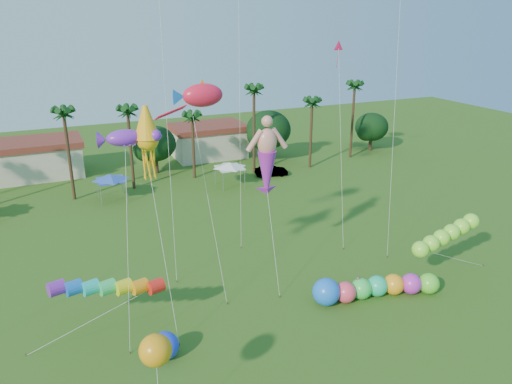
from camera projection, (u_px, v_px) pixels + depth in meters
name	position (u px, v px, depth m)	size (l,w,h in m)	color
tree_line	(176.00, 142.00, 65.37)	(69.46, 8.91, 11.00)	#3A2819
buildings_row	(118.00, 153.00, 68.77)	(35.00, 7.00, 4.00)	beige
tent_row	(112.00, 179.00, 55.66)	(31.00, 4.00, 0.60)	white
car_b	(271.00, 171.00, 65.27)	(1.47, 4.22, 1.39)	#4C4C54
spectator_b	(358.00, 287.00, 37.40)	(0.82, 0.64, 1.69)	#9A9781
caterpillar_inflatable	(371.00, 288.00, 37.28)	(10.00, 3.83, 2.05)	#FD4261
blue_ball	(165.00, 346.00, 30.77)	(1.77, 1.77, 1.77)	#1B38F5
rainbow_tube	(129.00, 292.00, 32.26)	(10.16, 1.56, 3.71)	red
green_worm	(420.00, 250.00, 38.56)	(10.79, 3.53, 3.78)	#8AF336
orange_ball_kite	(155.00, 350.00, 23.96)	(1.90, 2.03, 5.78)	orange
merman_kite	(267.00, 161.00, 37.45)	(2.58, 4.43, 12.65)	#E08D7F
fish_kite	(203.00, 95.00, 35.56)	(4.47, 5.20, 15.62)	red
squid_kite	(147.00, 140.00, 30.78)	(1.81, 4.51, 15.08)	#FCAB14
lobster_kite	(124.00, 138.00, 30.31)	(4.27, 4.97, 13.81)	purple
delta_kite_red	(339.00, 51.00, 43.29)	(1.60, 4.31, 17.98)	#DF184D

